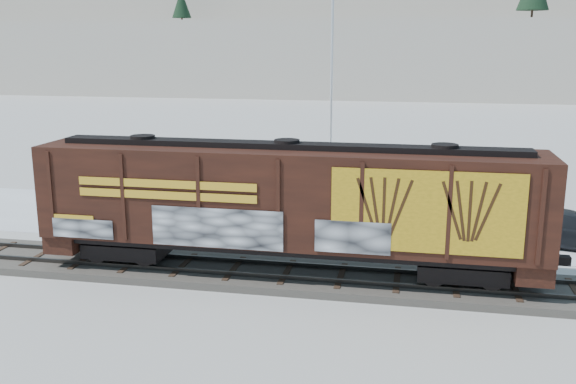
% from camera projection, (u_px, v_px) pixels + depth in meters
% --- Properties ---
extents(ground, '(500.00, 500.00, 0.00)m').
position_uv_depth(ground, '(287.00, 279.00, 23.62)').
color(ground, white).
rests_on(ground, ground).
extents(rail_track, '(50.00, 3.40, 0.43)m').
position_uv_depth(rail_track, '(287.00, 276.00, 23.59)').
color(rail_track, '#59544C').
rests_on(rail_track, ground).
extents(parking_strip, '(40.00, 8.00, 0.03)m').
position_uv_depth(parking_strip, '(317.00, 224.00, 30.79)').
color(parking_strip, white).
rests_on(parking_strip, ground).
extents(hillside, '(360.00, 110.00, 93.00)m').
position_uv_depth(hillside, '(401.00, 18.00, 153.93)').
color(hillside, white).
rests_on(hillside, ground).
extents(hopper_railcar, '(17.99, 3.06, 4.66)m').
position_uv_depth(hopper_railcar, '(287.00, 200.00, 22.93)').
color(hopper_railcar, black).
rests_on(hopper_railcar, rail_track).
extents(flagpole, '(2.30, 0.90, 12.40)m').
position_uv_depth(flagpole, '(333.00, 116.00, 34.39)').
color(flagpole, silver).
rests_on(flagpole, ground).
extents(car_silver, '(4.30, 2.11, 1.41)m').
position_uv_depth(car_silver, '(148.00, 210.00, 30.46)').
color(car_silver, silver).
rests_on(car_silver, parking_strip).
extents(car_white, '(4.97, 3.04, 1.55)m').
position_uv_depth(car_white, '(229.00, 212.00, 29.97)').
color(car_white, white).
rests_on(car_white, parking_strip).
extents(car_dark, '(5.61, 3.26, 1.53)m').
position_uv_depth(car_dark, '(567.00, 229.00, 27.27)').
color(car_dark, black).
rests_on(car_dark, parking_strip).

